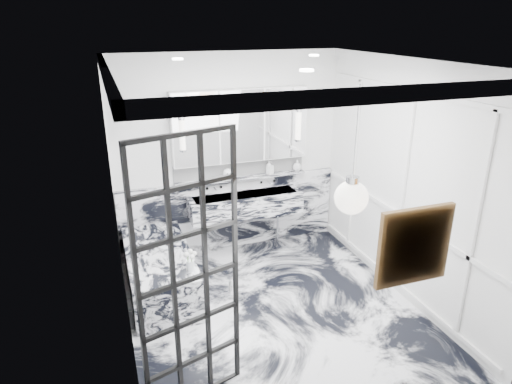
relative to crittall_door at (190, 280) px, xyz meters
name	(u,v)px	position (x,y,z in m)	size (l,w,h in m)	color
floor	(275,312)	(1.12, 0.92, -1.20)	(3.60, 3.60, 0.00)	silver
ceiling	(279,62)	(1.12, 0.92, 1.60)	(3.60, 3.60, 0.00)	white
wall_back	(229,155)	(1.12, 2.72, 0.20)	(3.60, 3.60, 0.00)	white
wall_front	(372,290)	(1.12, -0.88, 0.20)	(3.60, 3.60, 0.00)	white
wall_left	(119,221)	(-0.48, 0.92, 0.20)	(3.60, 3.60, 0.00)	white
wall_right	(406,183)	(2.72, 0.92, 0.20)	(3.60, 3.60, 0.00)	white
marble_clad_back	(231,213)	(1.12, 2.70, -0.68)	(3.18, 0.05, 1.05)	silver
marble_clad_left	(121,227)	(-0.47, 0.92, 0.14)	(0.02, 3.56, 2.68)	silver
panel_molding	(403,192)	(2.70, 0.92, 0.10)	(0.03, 3.40, 2.30)	white
soap_bottle_a	(269,167)	(1.67, 2.63, -0.01)	(0.08, 0.08, 0.20)	#8C5919
soap_bottle_b	(270,168)	(1.69, 2.63, -0.02)	(0.08, 0.09, 0.19)	#4C4C51
soap_bottle_c	(297,165)	(2.12, 2.63, -0.03)	(0.13, 0.13, 0.16)	silver
face_pot	(228,173)	(1.06, 2.63, -0.04)	(0.14, 0.14, 0.14)	white
amber_bottle	(269,171)	(1.68, 2.63, -0.06)	(0.04, 0.04, 0.10)	#8C5919
flower_vase	(190,265)	(0.23, 1.25, -0.59)	(0.09, 0.09, 0.12)	silver
crittall_door	(190,280)	(0.00, 0.00, 0.00)	(0.88, 0.04, 2.40)	black
artwork	(414,246)	(1.46, -0.84, 0.47)	(0.49, 0.05, 0.49)	#C15013
pendant_light	(351,198)	(1.21, -0.36, 0.69)	(0.26, 0.26, 0.26)	white
trough_sink	(245,204)	(1.27, 2.48, -0.47)	(1.60, 0.45, 0.30)	silver
ledge	(242,178)	(1.27, 2.64, -0.13)	(1.90, 0.14, 0.04)	silver
subway_tile	(240,168)	(1.27, 2.70, 0.00)	(1.90, 0.03, 0.23)	white
mirror_cabinet	(241,126)	(1.27, 2.65, 0.62)	(1.90, 0.16, 1.00)	white
sconce_left	(182,135)	(0.45, 2.55, 0.58)	(0.07, 0.07, 0.40)	white
sconce_right	(299,126)	(2.09, 2.55, 0.58)	(0.07, 0.07, 0.40)	white
bathtub	(160,271)	(-0.06, 1.82, -0.93)	(0.75, 1.65, 0.55)	silver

